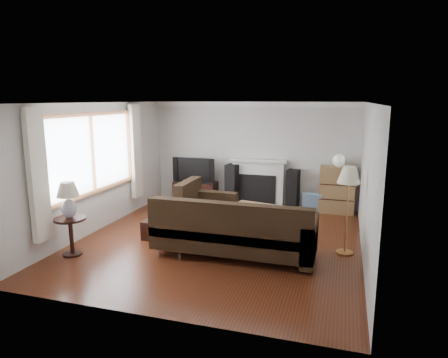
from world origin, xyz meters
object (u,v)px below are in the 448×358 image
(bookshelf, at_px, (337,190))
(side_table, at_px, (71,236))
(tv_stand, at_px, (196,192))
(coffee_table, at_px, (260,217))
(floor_lamp, at_px, (347,211))
(sectional_sofa, at_px, (234,228))

(bookshelf, xyz_separation_m, side_table, (-4.16, -3.90, -0.22))
(tv_stand, xyz_separation_m, coffee_table, (1.97, -1.53, -0.04))
(floor_lamp, xyz_separation_m, side_table, (-4.37, -1.40, -0.42))
(tv_stand, xyz_separation_m, side_table, (-0.74, -3.85, 0.06))
(coffee_table, height_order, side_table, side_table)
(coffee_table, bearing_deg, side_table, -126.29)
(sectional_sofa, xyz_separation_m, coffee_table, (0.11, 1.53, -0.24))
(coffee_table, relative_size, floor_lamp, 0.76)
(side_table, bearing_deg, floor_lamp, 17.73)
(floor_lamp, bearing_deg, tv_stand, 145.95)
(bookshelf, xyz_separation_m, coffee_table, (-1.45, -1.58, -0.32))
(bookshelf, relative_size, side_table, 1.67)
(sectional_sofa, xyz_separation_m, side_table, (-2.60, -0.80, -0.14))
(side_table, bearing_deg, coffee_table, 40.66)
(coffee_table, bearing_deg, bookshelf, 60.36)
(floor_lamp, bearing_deg, bookshelf, 94.76)
(tv_stand, distance_m, floor_lamp, 4.41)
(coffee_table, distance_m, floor_lamp, 1.97)
(sectional_sofa, distance_m, coffee_table, 1.55)
(sectional_sofa, relative_size, coffee_table, 2.53)
(floor_lamp, bearing_deg, side_table, -162.27)
(sectional_sofa, xyz_separation_m, floor_lamp, (1.77, 0.60, 0.28))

